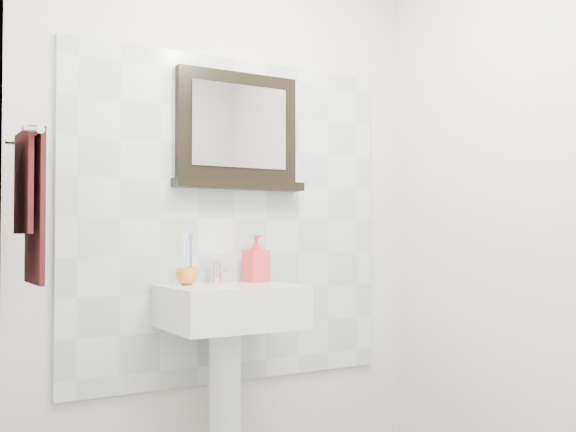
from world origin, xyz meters
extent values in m
cube|color=silver|center=(0.00, 1.10, 1.25)|extent=(2.00, 0.01, 2.50)
cube|color=silver|center=(-1.00, 0.00, 1.25)|extent=(0.01, 2.20, 2.50)
cube|color=silver|center=(1.00, 0.00, 1.25)|extent=(0.01, 2.20, 2.50)
cube|color=silver|center=(0.00, 1.09, 1.15)|extent=(1.60, 0.02, 1.50)
cylinder|color=white|center=(-0.12, 0.92, 0.34)|extent=(0.14, 0.14, 0.68)
cube|color=white|center=(-0.12, 0.86, 0.77)|extent=(0.55, 0.44, 0.18)
cylinder|color=silver|center=(-0.12, 0.84, 0.85)|extent=(0.32, 0.32, 0.02)
cylinder|color=#4C4C4F|center=(-0.12, 0.84, 0.86)|extent=(0.04, 0.04, 0.00)
cylinder|color=silver|center=(-0.12, 1.01, 0.91)|extent=(0.04, 0.04, 0.09)
cylinder|color=silver|center=(-0.12, 0.96, 0.93)|extent=(0.02, 0.10, 0.02)
cube|color=silver|center=(-0.12, 1.02, 0.96)|extent=(0.02, 0.07, 0.01)
imported|color=orange|center=(-0.27, 0.98, 0.90)|extent=(0.10, 0.10, 0.07)
cylinder|color=white|center=(-0.29, 0.97, 0.97)|extent=(0.01, 0.01, 0.19)
cube|color=white|center=(-0.29, 0.97, 1.07)|extent=(0.01, 0.01, 0.03)
cylinder|color=#4F72B5|center=(-0.26, 0.97, 0.97)|extent=(0.01, 0.01, 0.19)
cube|color=#4F72B5|center=(-0.26, 0.97, 1.07)|extent=(0.01, 0.01, 0.03)
cylinder|color=white|center=(-0.27, 0.99, 0.97)|extent=(0.01, 0.01, 0.19)
cube|color=white|center=(-0.27, 0.99, 1.07)|extent=(0.01, 0.01, 0.03)
imported|color=#FB1D42|center=(0.08, 1.00, 0.97)|extent=(0.10, 0.11, 0.21)
cube|color=black|center=(0.01, 1.07, 1.58)|extent=(0.60, 0.06, 0.50)
cube|color=#99999E|center=(0.01, 1.03, 1.58)|extent=(0.48, 0.01, 0.38)
cube|color=black|center=(0.01, 1.04, 1.31)|extent=(0.64, 0.11, 0.04)
cylinder|color=silver|center=(-0.94, 0.82, 1.43)|extent=(0.03, 0.40, 0.03)
cylinder|color=silver|center=(-0.97, 0.63, 1.43)|extent=(0.05, 0.02, 0.02)
cylinder|color=silver|center=(-0.97, 1.01, 1.43)|extent=(0.05, 0.02, 0.02)
cube|color=black|center=(-0.93, 0.82, 1.16)|extent=(0.02, 0.30, 0.52)
cube|color=black|center=(-0.96, 0.82, 1.25)|extent=(0.02, 0.30, 0.34)
cube|color=black|center=(-0.94, 0.82, 1.43)|extent=(0.06, 0.30, 0.03)
camera|label=1|loc=(-1.38, -1.73, 1.08)|focal=42.00mm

